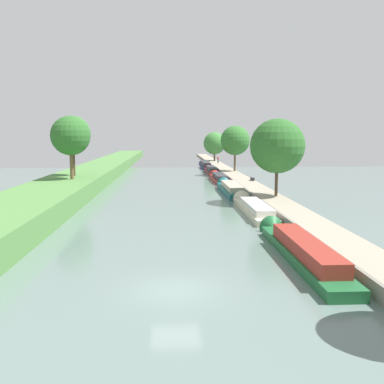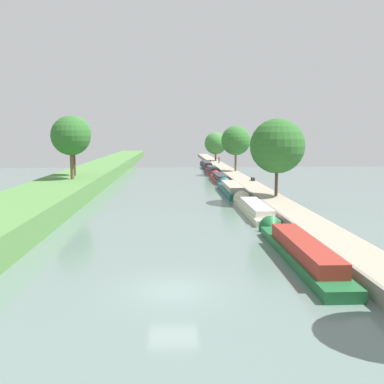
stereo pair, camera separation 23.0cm
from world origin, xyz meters
name	(u,v)px [view 1 (the left image)]	position (x,y,z in m)	size (l,w,h in m)	color
ground_plane	(176,290)	(0.00, 0.00, 0.00)	(160.00, 160.00, 0.00)	slate
stone_quay	(360,278)	(9.49, 0.00, 0.46)	(0.25, 260.00, 0.91)	gray
narrowboat_green	(299,248)	(7.95, 5.37, 0.59)	(2.00, 15.10, 2.10)	#1E6033
narrowboat_cream	(253,207)	(8.11, 21.33, 0.47)	(2.11, 13.97, 2.00)	beige
narrowboat_teal	(230,188)	(7.87, 35.57, 0.57)	(2.19, 14.28, 2.08)	#195B60
narrowboat_red	(219,178)	(8.03, 50.27, 0.52)	(2.02, 13.81, 1.95)	maroon
narrowboat_maroon	(212,171)	(8.20, 64.26, 0.55)	(1.95, 14.31, 2.01)	maroon
narrowboat_navy	(205,165)	(8.12, 79.30, 0.59)	(1.93, 16.13, 2.09)	#141E42
tree_rightbank_midnear	(277,146)	(11.73, 26.23, 6.49)	(6.08, 6.08, 8.68)	#4C3828
tree_rightbank_midfar	(235,141)	(12.12, 59.22, 6.62)	(5.53, 5.53, 8.54)	brown
tree_rightbank_far	(215,143)	(11.62, 90.93, 5.44)	(5.82, 5.82, 7.50)	brown
tree_leftbank_downstream	(71,136)	(-12.71, 34.12, 7.60)	(4.97, 4.97, 8.02)	brown
tree_leftbank_upstream	(73,134)	(-13.54, 39.03, 7.86)	(4.90, 4.90, 8.25)	#4C3828
person_walking	(218,159)	(11.52, 81.69, 1.73)	(0.34, 0.34, 1.66)	#282D42
mooring_bollard_far	(209,161)	(9.91, 86.76, 1.09)	(0.16, 0.16, 0.45)	black
park_bench	(252,178)	(12.23, 42.49, 1.21)	(0.44, 1.50, 0.47)	#333338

